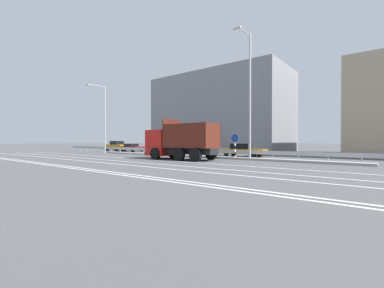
{
  "coord_description": "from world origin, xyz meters",
  "views": [
    {
      "loc": [
        15.49,
        -17.83,
        1.63
      ],
      "look_at": [
        0.72,
        0.86,
        1.35
      ],
      "focal_mm": 24.0,
      "sensor_mm": 36.0,
      "label": 1
    }
  ],
  "objects_px": {
    "median_road_sign": "(235,145)",
    "parked_car_0": "(116,146)",
    "parked_car_4": "(243,150)",
    "dump_truck": "(174,144)",
    "street_lamp_1": "(249,91)",
    "parked_car_3": "(202,148)",
    "parked_car_1": "(132,148)",
    "street_lamp_0": "(104,115)",
    "parked_car_2": "(163,148)"
  },
  "relations": [
    {
      "from": "dump_truck",
      "to": "parked_car_3",
      "type": "height_order",
      "value": "dump_truck"
    },
    {
      "from": "dump_truck",
      "to": "parked_car_0",
      "type": "bearing_deg",
      "value": 65.32
    },
    {
      "from": "median_road_sign",
      "to": "parked_car_0",
      "type": "distance_m",
      "value": 24.6
    },
    {
      "from": "parked_car_2",
      "to": "street_lamp_0",
      "type": "bearing_deg",
      "value": 132.53
    },
    {
      "from": "parked_car_1",
      "to": "parked_car_3",
      "type": "height_order",
      "value": "parked_car_3"
    },
    {
      "from": "parked_car_3",
      "to": "parked_car_4",
      "type": "distance_m",
      "value": 5.83
    },
    {
      "from": "street_lamp_0",
      "to": "dump_truck",
      "type": "bearing_deg",
      "value": -11.01
    },
    {
      "from": "median_road_sign",
      "to": "dump_truck",
      "type": "bearing_deg",
      "value": -140.72
    },
    {
      "from": "median_road_sign",
      "to": "street_lamp_1",
      "type": "distance_m",
      "value": 4.91
    },
    {
      "from": "parked_car_0",
      "to": "parked_car_3",
      "type": "relative_size",
      "value": 0.89
    },
    {
      "from": "parked_car_0",
      "to": "parked_car_2",
      "type": "bearing_deg",
      "value": -90.95
    },
    {
      "from": "street_lamp_0",
      "to": "parked_car_4",
      "type": "distance_m",
      "value": 19.72
    },
    {
      "from": "dump_truck",
      "to": "parked_car_4",
      "type": "distance_m",
      "value": 8.08
    },
    {
      "from": "dump_truck",
      "to": "street_lamp_0",
      "type": "distance_m",
      "value": 16.5
    },
    {
      "from": "dump_truck",
      "to": "parked_car_3",
      "type": "relative_size",
      "value": 1.46
    },
    {
      "from": "dump_truck",
      "to": "street_lamp_1",
      "type": "relative_size",
      "value": 0.62
    },
    {
      "from": "street_lamp_0",
      "to": "parked_car_0",
      "type": "height_order",
      "value": "street_lamp_0"
    },
    {
      "from": "median_road_sign",
      "to": "parked_car_4",
      "type": "relative_size",
      "value": 0.47
    },
    {
      "from": "median_road_sign",
      "to": "parked_car_4",
      "type": "height_order",
      "value": "median_road_sign"
    },
    {
      "from": "median_road_sign",
      "to": "street_lamp_0",
      "type": "xyz_separation_m",
      "value": [
        -20.01,
        -0.4,
        3.86
      ]
    },
    {
      "from": "parked_car_3",
      "to": "parked_car_1",
      "type": "bearing_deg",
      "value": 88.62
    },
    {
      "from": "parked_car_3",
      "to": "parked_car_0",
      "type": "bearing_deg",
      "value": 86.41
    },
    {
      "from": "median_road_sign",
      "to": "parked_car_3",
      "type": "bearing_deg",
      "value": 146.67
    },
    {
      "from": "dump_truck",
      "to": "median_road_sign",
      "type": "xyz_separation_m",
      "value": [
        4.24,
        3.47,
        -0.07
      ]
    },
    {
      "from": "parked_car_1",
      "to": "parked_car_3",
      "type": "distance_m",
      "value": 12.62
    },
    {
      "from": "dump_truck",
      "to": "parked_car_2",
      "type": "relative_size",
      "value": 1.46
    },
    {
      "from": "parked_car_3",
      "to": "street_lamp_0",
      "type": "bearing_deg",
      "value": 107.55
    },
    {
      "from": "street_lamp_1",
      "to": "parked_car_0",
      "type": "distance_m",
      "value": 26.42
    },
    {
      "from": "street_lamp_0",
      "to": "parked_car_3",
      "type": "bearing_deg",
      "value": 21.46
    },
    {
      "from": "median_road_sign",
      "to": "street_lamp_1",
      "type": "relative_size",
      "value": 0.21
    },
    {
      "from": "street_lamp_0",
      "to": "parked_car_0",
      "type": "relative_size",
      "value": 2.23
    },
    {
      "from": "parked_car_3",
      "to": "median_road_sign",
      "type": "bearing_deg",
      "value": -127.24
    },
    {
      "from": "median_road_sign",
      "to": "parked_car_2",
      "type": "relative_size",
      "value": 0.5
    },
    {
      "from": "street_lamp_1",
      "to": "parked_car_3",
      "type": "height_order",
      "value": "street_lamp_1"
    },
    {
      "from": "parked_car_1",
      "to": "parked_car_2",
      "type": "distance_m",
      "value": 6.19
    },
    {
      "from": "parked_car_4",
      "to": "median_road_sign",
      "type": "bearing_deg",
      "value": 13.34
    },
    {
      "from": "dump_truck",
      "to": "street_lamp_0",
      "type": "relative_size",
      "value": 0.74
    },
    {
      "from": "parked_car_0",
      "to": "parked_car_4",
      "type": "xyz_separation_m",
      "value": [
        22.85,
        -0.54,
        -0.12
      ]
    },
    {
      "from": "street_lamp_0",
      "to": "parked_car_4",
      "type": "xyz_separation_m",
      "value": [
        18.7,
        4.43,
        -4.43
      ]
    },
    {
      "from": "street_lamp_1",
      "to": "dump_truck",
      "type": "bearing_deg",
      "value": -147.92
    },
    {
      "from": "parked_car_4",
      "to": "parked_car_3",
      "type": "bearing_deg",
      "value": -100.94
    },
    {
      "from": "street_lamp_1",
      "to": "parked_car_1",
      "type": "xyz_separation_m",
      "value": [
        -21.06,
        4.08,
        -5.34
      ]
    },
    {
      "from": "street_lamp_0",
      "to": "street_lamp_1",
      "type": "height_order",
      "value": "street_lamp_1"
    },
    {
      "from": "street_lamp_1",
      "to": "parked_car_2",
      "type": "bearing_deg",
      "value": 162.96
    },
    {
      "from": "street_lamp_1",
      "to": "parked_car_0",
      "type": "height_order",
      "value": "street_lamp_1"
    },
    {
      "from": "dump_truck",
      "to": "parked_car_4",
      "type": "xyz_separation_m",
      "value": [
        2.93,
        7.5,
        -0.65
      ]
    },
    {
      "from": "parked_car_1",
      "to": "parked_car_2",
      "type": "relative_size",
      "value": 0.84
    },
    {
      "from": "dump_truck",
      "to": "parked_car_4",
      "type": "height_order",
      "value": "dump_truck"
    },
    {
      "from": "parked_car_2",
      "to": "street_lamp_1",
      "type": "bearing_deg",
      "value": -102.24
    },
    {
      "from": "parked_car_0",
      "to": "dump_truck",
      "type": "bearing_deg",
      "value": -113.06
    }
  ]
}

